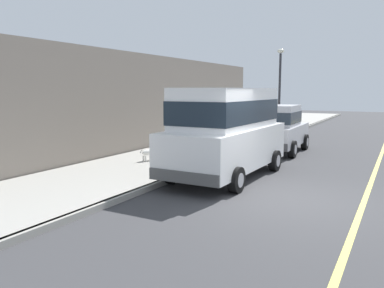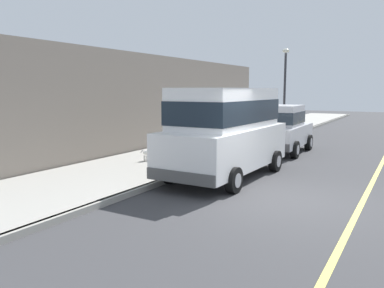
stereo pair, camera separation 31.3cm
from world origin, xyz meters
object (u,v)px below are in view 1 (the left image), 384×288
car_silver_hatchback (277,128)px  dog_white (149,152)px  car_white_van (227,128)px  street_lamp (280,81)px

car_silver_hatchback → dog_white: (-2.97, -4.58, -0.55)m
car_white_van → car_silver_hatchback: (-0.01, 5.07, -0.42)m
car_white_van → street_lamp: street_lamp is taller
car_silver_hatchback → street_lamp: size_ratio=0.87×
dog_white → street_lamp: street_lamp is taller
dog_white → street_lamp: bearing=81.0°
car_silver_hatchback → street_lamp: bearing=105.3°
car_white_van → car_silver_hatchback: size_ratio=1.29×
car_white_van → car_silver_hatchback: bearing=90.1°
dog_white → car_silver_hatchback: bearing=57.0°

